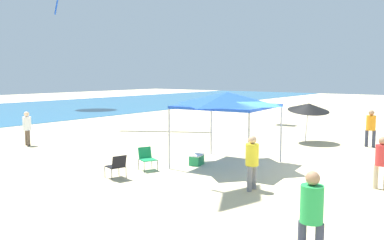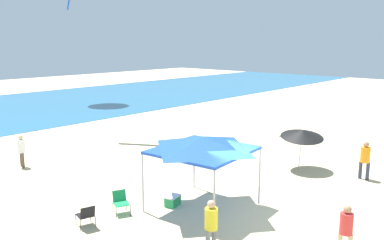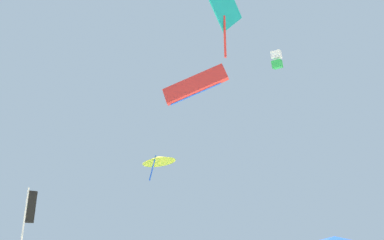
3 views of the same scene
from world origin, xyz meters
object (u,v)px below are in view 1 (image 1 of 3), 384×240
canopy_tent (228,100)px  folding_chair_facing_ocean (117,165)px  folding_chair_right_of_tent (147,157)px  person_kite_handler (312,210)px  person_near_umbrella (252,158)px  person_far_stroller (27,126)px  cooler_box (197,160)px  person_watching_sky (371,125)px  beach_umbrella (309,107)px  person_by_tent (382,159)px

canopy_tent → folding_chair_facing_ocean: 4.77m
folding_chair_right_of_tent → person_kite_handler: size_ratio=0.47×
canopy_tent → person_near_umbrella: bearing=-135.2°
person_far_stroller → person_near_umbrella: size_ratio=1.01×
cooler_box → person_watching_sky: size_ratio=0.39×
cooler_box → beach_umbrella: bearing=-11.8°
cooler_box → person_by_tent: (0.70, -6.39, 0.74)m
cooler_box → person_near_umbrella: bearing=-117.5°
folding_chair_right_of_tent → person_by_tent: bearing=-47.7°
canopy_tent → folding_chair_facing_ocean: bearing=154.4°
canopy_tent → folding_chair_right_of_tent: size_ratio=4.38×
person_watching_sky → canopy_tent: bearing=57.9°
folding_chair_facing_ocean → folding_chair_right_of_tent: 1.52m
person_by_tent → person_kite_handler: bearing=78.9°
canopy_tent → folding_chair_right_of_tent: canopy_tent is taller
folding_chair_facing_ocean → person_near_umbrella: 4.50m
canopy_tent → beach_umbrella: size_ratio=1.59×
person_kite_handler → folding_chair_facing_ocean: bearing=-25.4°
beach_umbrella → cooler_box: beach_umbrella is taller
person_kite_handler → folding_chair_right_of_tent: bearing=-35.6°
folding_chair_right_of_tent → person_by_tent: 7.77m
person_watching_sky → beach_umbrella: bearing=4.5°
beach_umbrella → person_by_tent: bearing=-144.4°
canopy_tent → person_watching_sky: 8.30m
folding_chair_right_of_tent → person_kite_handler: bearing=-91.5°
canopy_tent → cooler_box: bearing=122.0°
cooler_box → folding_chair_right_of_tent: bearing=151.3°
folding_chair_facing_ocean → person_by_tent: 8.30m
cooler_box → person_kite_handler: 8.34m
person_kite_handler → person_near_umbrella: 4.71m
person_far_stroller → person_near_umbrella: 12.37m
person_kite_handler → person_near_umbrella: bearing=-58.8°
cooler_box → person_watching_sky: 9.21m
beach_umbrella → cooler_box: bearing=168.2°
person_watching_sky → person_by_tent: (-7.34, -1.98, -0.11)m
cooler_box → person_by_tent: 6.47m
canopy_tent → person_near_umbrella: canopy_tent is taller
beach_umbrella → person_near_umbrella: beach_umbrella is taller
canopy_tent → person_watching_sky: (7.42, -3.42, -1.45)m
canopy_tent → cooler_box: canopy_tent is taller
person_kite_handler → canopy_tent: bearing=-57.4°
person_near_umbrella → cooler_box: bearing=61.5°
person_kite_handler → person_near_umbrella: (3.53, 3.11, -0.05)m
folding_chair_right_of_tent → person_near_umbrella: size_ratio=0.49×
beach_umbrella → folding_chair_facing_ocean: bearing=167.2°
folding_chair_facing_ocean → person_watching_sky: (11.31, -5.29, 0.57)m
folding_chair_right_of_tent → beach_umbrella: bearing=8.5°
person_watching_sky → person_by_tent: bearing=97.8°
canopy_tent → person_far_stroller: size_ratio=2.14×
person_far_stroller → beach_umbrella: bearing=-126.2°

